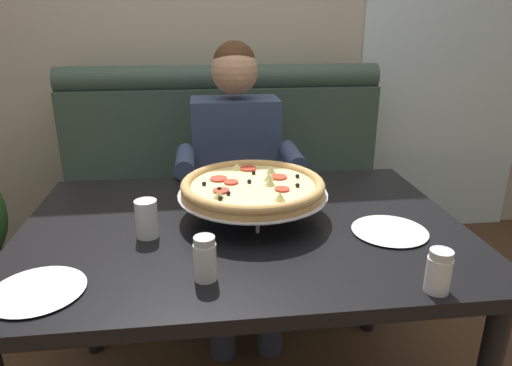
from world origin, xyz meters
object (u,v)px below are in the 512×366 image
pizza (253,187)px  shaker_pepper_flakes (438,274)px  booth_bench (227,210)px  plate_near_left (37,288)px  patio_chair (403,130)px  drinking_glass (147,221)px  diner_main (238,170)px  plate_near_right (390,229)px  shaker_oregano (205,261)px  dining_table (243,248)px

pizza → shaker_pepper_flakes: pizza is taller
booth_bench → plate_near_left: bearing=-112.2°
plate_near_left → patio_chair: size_ratio=0.26×
drinking_glass → diner_main: bearing=66.0°
plate_near_left → shaker_pepper_flakes: bearing=-6.6°
booth_bench → plate_near_right: size_ratio=7.58×
shaker_oregano → plate_near_left: size_ratio=0.52×
shaker_pepper_flakes → patio_chair: size_ratio=0.12×
dining_table → plate_near_left: bearing=-148.5°
shaker_pepper_flakes → drinking_glass: (-0.71, 0.37, 0.01)m
dining_table → shaker_oregano: (-0.12, -0.30, 0.13)m
plate_near_right → drinking_glass: 0.72m
drinking_glass → booth_bench: bearing=74.0°
dining_table → shaker_oregano: shaker_oregano is taller
shaker_pepper_flakes → plate_near_left: bearing=173.4°
shaker_oregano → diner_main: bearing=80.8°
plate_near_right → dining_table: bearing=165.9°
booth_bench → drinking_glass: size_ratio=15.15×
pizza → shaker_pepper_flakes: size_ratio=4.49×
booth_bench → shaker_pepper_flakes: (0.42, -1.37, 0.41)m
dining_table → booth_bench: bearing=90.0°
booth_bench → patio_chair: booth_bench is taller
diner_main → booth_bench: bearing=98.4°
dining_table → diner_main: size_ratio=1.07×
dining_table → patio_chair: bearing=54.7°
booth_bench → shaker_oregano: (-0.12, -1.25, 0.41)m
plate_near_left → plate_near_right: bearing=12.3°
dining_table → drinking_glass: 0.32m
pizza → drinking_glass: size_ratio=4.22×
booth_bench → drinking_glass: 1.12m
shaker_pepper_flakes → patio_chair: shaker_pepper_flakes is taller
dining_table → plate_near_right: (0.43, -0.11, 0.09)m
plate_near_right → patio_chair: (1.04, 2.19, -0.25)m
booth_bench → dining_table: size_ratio=1.26×
pizza → plate_near_left: (-0.55, -0.38, -0.09)m
drinking_glass → pizza: bearing=19.1°
pizza → patio_chair: size_ratio=0.56×
pizza → shaker_oregano: 0.40m
shaker_oregano → patio_chair: (1.59, 2.38, -0.28)m
booth_bench → pizza: size_ratio=3.59×
booth_bench → pizza: booth_bench is taller
diner_main → plate_near_left: bearing=-119.1°
booth_bench → plate_near_right: booth_bench is taller
plate_near_left → plate_near_right: 0.97m
dining_table → diner_main: (0.04, 0.68, 0.03)m
shaker_pepper_flakes → shaker_oregano: bearing=167.6°
pizza → plate_near_left: 0.68m
pizza → drinking_glass: bearing=-160.9°
diner_main → plate_near_right: diner_main is taller
plate_near_left → drinking_glass: 0.35m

